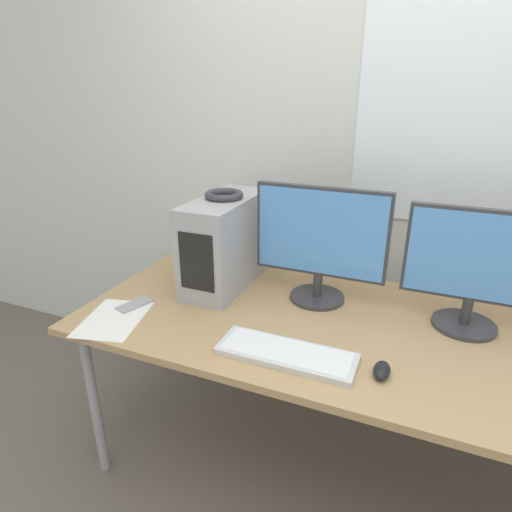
% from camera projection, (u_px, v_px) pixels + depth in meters
% --- Properties ---
extents(wall_back, '(8.00, 0.07, 2.70)m').
position_uv_depth(wall_back, '(437.00, 138.00, 1.77)').
color(wall_back, silver).
rests_on(wall_back, ground_plane).
extents(desk, '(2.42, 0.90, 0.73)m').
position_uv_depth(desk, '(404.00, 346.00, 1.52)').
color(desk, tan).
rests_on(desk, ground_plane).
extents(pc_tower, '(0.21, 0.50, 0.39)m').
position_uv_depth(pc_tower, '(225.00, 242.00, 1.84)').
color(pc_tower, '#9E9EA3').
rests_on(pc_tower, desk).
extents(headphones, '(0.16, 0.16, 0.03)m').
position_uv_depth(headphones, '(224.00, 195.00, 1.77)').
color(headphones, '#333338').
rests_on(headphones, pc_tower).
extents(monitor_main, '(0.52, 0.22, 0.47)m').
position_uv_depth(monitor_main, '(320.00, 241.00, 1.68)').
color(monitor_main, '#333338').
rests_on(monitor_main, desk).
extents(monitor_right_near, '(0.48, 0.22, 0.45)m').
position_uv_depth(monitor_right_near, '(476.00, 267.00, 1.48)').
color(monitor_right_near, '#333338').
rests_on(monitor_right_near, desk).
extents(keyboard, '(0.46, 0.16, 0.02)m').
position_uv_depth(keyboard, '(286.00, 353.00, 1.39)').
color(keyboard, silver).
rests_on(keyboard, desk).
extents(mouse, '(0.05, 0.09, 0.03)m').
position_uv_depth(mouse, '(382.00, 370.00, 1.30)').
color(mouse, black).
rests_on(mouse, desk).
extents(cell_phone, '(0.10, 0.16, 0.01)m').
position_uv_depth(cell_phone, '(135.00, 305.00, 1.72)').
color(cell_phone, '#99999E').
rests_on(cell_phone, desk).
extents(paper_sheet_left, '(0.28, 0.34, 0.00)m').
position_uv_depth(paper_sheet_left, '(114.00, 319.00, 1.62)').
color(paper_sheet_left, white).
rests_on(paper_sheet_left, desk).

